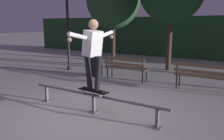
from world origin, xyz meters
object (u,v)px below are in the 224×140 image
object	(u,v)px
grind_rail	(94,98)
skateboard	(94,91)
park_bench_leftmost	(125,66)
lamp_post_left	(67,12)
skateboarder	(93,49)
trash_can	(96,65)
park_bench_left_center	(202,74)

from	to	relation	value
grind_rail	skateboard	xyz separation A→B (m)	(0.00, 0.00, 0.18)
park_bench_leftmost	lamp_post_left	bearing A→B (deg)	170.77
skateboard	skateboarder	world-z (taller)	skateboarder
skateboarder	trash_can	distance (m)	3.93
skateboard	park_bench_leftmost	bearing A→B (deg)	104.69
park_bench_leftmost	lamp_post_left	world-z (taller)	lamp_post_left
skateboarder	trash_can	bearing A→B (deg)	124.37
park_bench_left_center	lamp_post_left	size ratio (longest dim) A/B	0.41
skateboard	park_bench_left_center	size ratio (longest dim) A/B	0.50
park_bench_leftmost	park_bench_left_center	bearing A→B (deg)	0.00
park_bench_leftmost	lamp_post_left	xyz separation A→B (m)	(-3.08, 0.50, 1.94)
park_bench_leftmost	park_bench_left_center	world-z (taller)	same
park_bench_leftmost	trash_can	distance (m)	1.37
skateboard	park_bench_left_center	distance (m)	3.47
grind_rail	skateboarder	xyz separation A→B (m)	(0.01, -0.00, 1.11)
skateboarder	park_bench_leftmost	world-z (taller)	skateboarder
lamp_post_left	grind_rail	bearing A→B (deg)	-42.13
skateboard	trash_can	bearing A→B (deg)	124.34
skateboarder	lamp_post_left	distance (m)	5.31
lamp_post_left	trash_can	world-z (taller)	lamp_post_left
trash_can	skateboarder	bearing A→B (deg)	-55.63
skateboard	trash_can	size ratio (longest dim) A/B	1.00
skateboarder	trash_can	size ratio (longest dim) A/B	1.95
skateboarder	park_bench_left_center	xyz separation A→B (m)	(1.76, 2.99, -0.91)
grind_rail	trash_can	size ratio (longest dim) A/B	4.44
skateboard	skateboarder	distance (m)	0.94
skateboard	skateboarder	bearing A→B (deg)	-6.14
park_bench_leftmost	trash_can	size ratio (longest dim) A/B	2.01
skateboarder	park_bench_leftmost	size ratio (longest dim) A/B	0.97
grind_rail	skateboard	bearing A→B (deg)	0.00
trash_can	park_bench_leftmost	bearing A→B (deg)	-5.83
grind_rail	skateboarder	distance (m)	1.11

